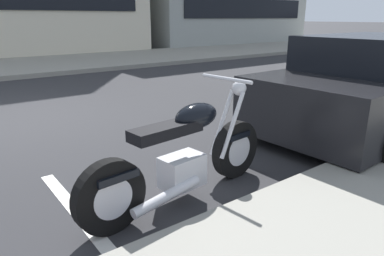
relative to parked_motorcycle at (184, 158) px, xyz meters
name	(u,v)px	position (x,y,z in m)	size (l,w,h in m)	color
ground_plane	(2,122)	(-0.91, 3.91, -0.42)	(260.00, 260.00, 0.00)	#28282B
sidewalk_far_curb	(238,50)	(11.09, 10.72, -0.35)	(120.00, 5.00, 0.14)	gray
parking_stall_stripe	(84,220)	(-0.91, 0.21, -0.42)	(0.12, 2.20, 0.01)	silver
parked_motorcycle	(184,158)	(0.00, 0.00, 0.00)	(2.14, 0.63, 1.11)	black
parked_car_far_down_curb	(378,85)	(3.73, 0.10, 0.25)	(4.50, 1.98, 1.40)	black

